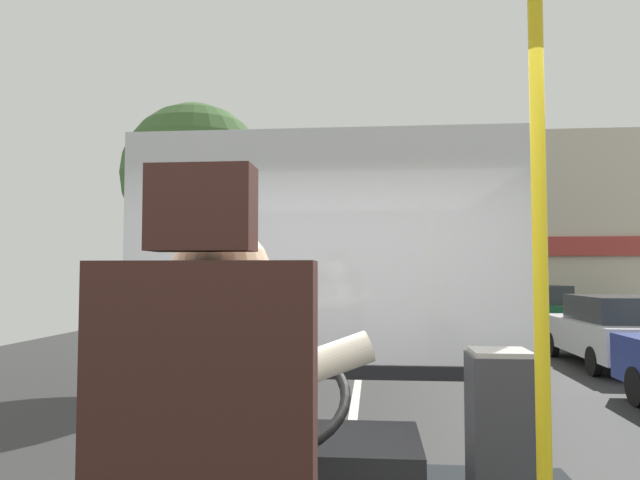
# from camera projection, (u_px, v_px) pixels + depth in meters

# --- Properties ---
(ground) EXTENTS (18.00, 44.00, 0.06)m
(ground) POSITION_uv_depth(u_px,v_px,m) (359.00, 376.00, 10.50)
(ground) COLOR #2D2D2D
(bus_driver) EXTENTS (0.74, 0.54, 0.75)m
(bus_driver) POSITION_uv_depth(u_px,v_px,m) (225.00, 421.00, 1.42)
(bus_driver) COLOR black
(bus_driver) RESTS_ON driver_seat
(steering_console) EXTENTS (1.10, 1.01, 0.81)m
(steering_console) POSITION_uv_depth(u_px,v_px,m) (288.00, 480.00, 2.44)
(steering_console) COLOR black
(steering_console) RESTS_ON bus_floor
(handrail_pole) EXTENTS (0.04, 0.04, 2.14)m
(handrail_pole) POSITION_uv_depth(u_px,v_px,m) (541.00, 279.00, 1.72)
(handrail_pole) COLOR yellow
(handrail_pole) RESTS_ON bus_floor
(fare_box) EXTENTS (0.26, 0.27, 0.77)m
(fare_box) POSITION_uv_depth(u_px,v_px,m) (502.00, 444.00, 2.41)
(fare_box) COLOR #333338
(fare_box) RESTS_ON bus_floor
(windshield_panel) EXTENTS (2.50, 0.08, 1.48)m
(windshield_panel) POSITION_uv_depth(u_px,v_px,m) (328.00, 279.00, 3.46)
(windshield_panel) COLOR silver
(street_tree) EXTENTS (2.53, 2.53, 4.77)m
(street_tree) POSITION_uv_depth(u_px,v_px,m) (195.00, 178.00, 10.25)
(street_tree) COLOR #4C3828
(street_tree) RESTS_ON ground
(shop_building) EXTENTS (13.99, 5.58, 6.39)m
(shop_building) POSITION_uv_depth(u_px,v_px,m) (546.00, 235.00, 21.16)
(shop_building) COLOR #BCB29E
(shop_building) RESTS_ON ground
(parked_car_white) EXTENTS (1.93, 3.88, 1.38)m
(parked_car_white) POSITION_uv_depth(u_px,v_px,m) (619.00, 330.00, 11.49)
(parked_car_white) COLOR silver
(parked_car_white) RESTS_ON ground
(parked_car_green) EXTENTS (1.93, 3.87, 1.47)m
(parked_car_green) POSITION_uv_depth(u_px,v_px,m) (533.00, 310.00, 17.04)
(parked_car_green) COLOR #195633
(parked_car_green) RESTS_ON ground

